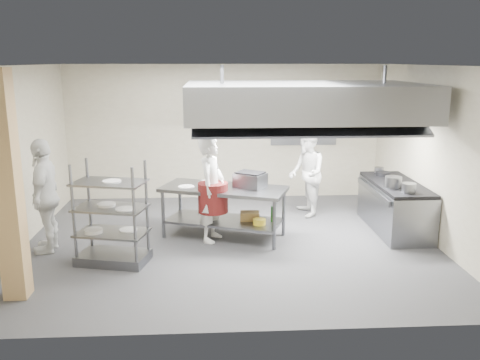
{
  "coord_description": "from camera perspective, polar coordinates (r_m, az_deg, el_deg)",
  "views": [
    {
      "loc": [
        -0.29,
        -8.33,
        3.08
      ],
      "look_at": [
        0.19,
        0.2,
        1.06
      ],
      "focal_mm": 38.0,
      "sensor_mm": 36.0,
      "label": 1
    }
  ],
  "objects": [
    {
      "name": "griddle",
      "position": [
        8.89,
        1.15,
        -0.02
      ],
      "size": [
        0.63,
        0.6,
        0.25
      ],
      "primitive_type": "cube",
      "rotation": [
        0.0,
        0.0,
        -0.59
      ],
      "color": "slate",
      "rests_on": "island_worktop"
    },
    {
      "name": "wicker_basket",
      "position": [
        9.01,
        1.1,
        -4.06
      ],
      "size": [
        0.35,
        0.25,
        0.15
      ],
      "primitive_type": "cube",
      "rotation": [
        0.0,
        0.0,
        -0.06
      ],
      "color": "olive",
      "rests_on": "island_undershelf"
    },
    {
      "name": "wall_left",
      "position": [
        9.07,
        -23.94,
        2.11
      ],
      "size": [
        0.0,
        6.0,
        6.0
      ],
      "primitive_type": "plane",
      "rotation": [
        1.57,
        0.0,
        1.57
      ],
      "color": "tan",
      "rests_on": "ground"
    },
    {
      "name": "stockpot",
      "position": [
        9.28,
        16.83,
        -0.24
      ],
      "size": [
        0.29,
        0.29,
        0.2
      ],
      "primitive_type": "cylinder",
      "color": "slate",
      "rests_on": "range_top"
    },
    {
      "name": "chef_plating",
      "position": [
        8.83,
        -21.02,
        -1.65
      ],
      "size": [
        0.51,
        1.12,
        1.88
      ],
      "primitive_type": "imported",
      "rotation": [
        0.0,
        0.0,
        -1.53
      ],
      "color": "silver",
      "rests_on": "floor"
    },
    {
      "name": "hood_strip_a",
      "position": [
        8.82,
        1.27,
        6.78
      ],
      "size": [
        1.6,
        0.12,
        0.04
      ],
      "primitive_type": "cube",
      "color": "white",
      "rests_on": "exhaust_hood"
    },
    {
      "name": "exhaust_hood",
      "position": [
        8.9,
        7.14,
        8.82
      ],
      "size": [
        4.0,
        2.5,
        0.6
      ],
      "primitive_type": "cube",
      "color": "gray",
      "rests_on": "ceiling"
    },
    {
      "name": "chef_line",
      "position": [
        10.24,
        7.46,
        0.75
      ],
      "size": [
        0.7,
        0.88,
        1.75
      ],
      "primitive_type": "imported",
      "rotation": [
        0.0,
        0.0,
        -1.52
      ],
      "color": "white",
      "rests_on": "floor"
    },
    {
      "name": "hood_strip_b",
      "position": [
        9.14,
        12.68,
        6.69
      ],
      "size": [
        1.6,
        0.12,
        0.04
      ],
      "primitive_type": "cube",
      "color": "white",
      "rests_on": "exhaust_hood"
    },
    {
      "name": "wall_back",
      "position": [
        11.44,
        -1.78,
        5.36
      ],
      "size": [
        7.0,
        0.0,
        7.0
      ],
      "primitive_type": "plane",
      "rotation": [
        1.57,
        0.0,
        0.0
      ],
      "color": "tan",
      "rests_on": "ground"
    },
    {
      "name": "pass_rack",
      "position": [
        8.03,
        -14.28,
        -3.66
      ],
      "size": [
        1.18,
        0.85,
        1.59
      ],
      "primitive_type": null,
      "rotation": [
        0.0,
        0.0,
        -0.23
      ],
      "color": "gray",
      "rests_on": "floor"
    },
    {
      "name": "ceiling",
      "position": [
        8.34,
        -1.28,
        12.74
      ],
      "size": [
        7.0,
        7.0,
        0.0
      ],
      "primitive_type": "plane",
      "rotation": [
        3.14,
        0.0,
        0.0
      ],
      "color": "silver",
      "rests_on": "wall_back"
    },
    {
      "name": "floor",
      "position": [
        8.89,
        -1.18,
        -6.98
      ],
      "size": [
        7.0,
        7.0,
        0.0
      ],
      "primitive_type": "plane",
      "color": "#363638",
      "rests_on": "ground"
    },
    {
      "name": "island_undershelf",
      "position": [
        9.06,
        -1.82,
        -4.57
      ],
      "size": [
        2.15,
        1.45,
        0.04
      ],
      "primitive_type": "cube",
      "rotation": [
        0.0,
        0.0,
        -0.35
      ],
      "color": "slate",
      "rests_on": "island"
    },
    {
      "name": "column",
      "position": [
        7.12,
        -24.66,
        -0.77
      ],
      "size": [
        0.3,
        0.3,
        3.0
      ],
      "primitive_type": "cube",
      "color": "tan",
      "rests_on": "floor"
    },
    {
      "name": "chef_head",
      "position": [
        8.74,
        -3.21,
        -1.03
      ],
      "size": [
        0.64,
        0.78,
        1.84
      ],
      "primitive_type": "imported",
      "rotation": [
        0.0,
        0.0,
        1.23
      ],
      "color": "silver",
      "rests_on": "floor"
    },
    {
      "name": "island_worktop",
      "position": [
        8.9,
        -1.85,
        -1.01
      ],
      "size": [
        2.35,
        1.6,
        0.06
      ],
      "primitive_type": "cube",
      "rotation": [
        0.0,
        0.0,
        -0.35
      ],
      "color": "gray",
      "rests_on": "island"
    },
    {
      "name": "range_top",
      "position": [
        9.71,
        17.16,
        -0.46
      ],
      "size": [
        0.78,
        1.96,
        0.06
      ],
      "primitive_type": "cube",
      "color": "black",
      "rests_on": "cooking_range"
    },
    {
      "name": "cooking_range",
      "position": [
        9.82,
        16.98,
        -3.01
      ],
      "size": [
        0.8,
        2.0,
        0.84
      ],
      "primitive_type": "cube",
      "color": "slate",
      "rests_on": "floor"
    },
    {
      "name": "plate_stack",
      "position": [
        8.11,
        -14.17,
        -5.57
      ],
      "size": [
        0.28,
        0.28,
        0.05
      ],
      "primitive_type": "cylinder",
      "color": "white",
      "rests_on": "pass_rack"
    },
    {
      "name": "wall_right",
      "position": [
        9.29,
        20.91,
        2.63
      ],
      "size": [
        0.0,
        6.0,
        6.0
      ],
      "primitive_type": "plane",
      "rotation": [
        1.57,
        0.0,
        -1.57
      ],
      "color": "tan",
      "rests_on": "ground"
    },
    {
      "name": "wall_shelf",
      "position": [
        11.48,
        7.3,
        5.28
      ],
      "size": [
        1.5,
        0.28,
        0.04
      ],
      "primitive_type": "cube",
      "color": "gray",
      "rests_on": "wall_back"
    },
    {
      "name": "island",
      "position": [
        9.02,
        -1.83,
        -3.63
      ],
      "size": [
        2.35,
        1.6,
        0.91
      ],
      "primitive_type": null,
      "rotation": [
        0.0,
        0.0,
        -0.35
      ],
      "color": "gray",
      "rests_on": "floor"
    }
  ]
}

